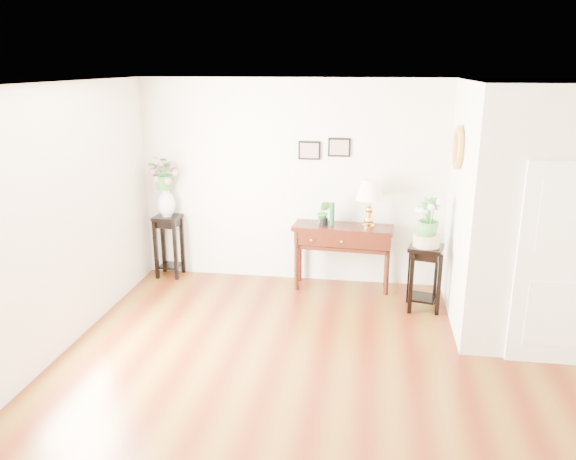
% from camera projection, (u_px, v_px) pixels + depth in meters
% --- Properties ---
extents(floor, '(6.00, 5.50, 0.02)m').
position_uv_depth(floor, '(342.00, 386.00, 5.39)').
color(floor, brown).
rests_on(floor, ground).
extents(ceiling, '(6.00, 5.50, 0.02)m').
position_uv_depth(ceiling, '(351.00, 86.00, 4.59)').
color(ceiling, white).
rests_on(ceiling, ground).
extents(wall_back, '(6.00, 0.02, 2.80)m').
position_uv_depth(wall_back, '(357.00, 184.00, 7.59)').
color(wall_back, silver).
rests_on(wall_back, ground).
extents(wall_front, '(6.00, 0.02, 2.80)m').
position_uv_depth(wall_front, '(313.00, 450.00, 2.38)').
color(wall_front, silver).
rests_on(wall_front, ground).
extents(wall_left, '(0.02, 5.50, 2.80)m').
position_uv_depth(wall_left, '(35.00, 233.00, 5.42)').
color(wall_left, silver).
rests_on(wall_left, ground).
extents(partition, '(1.80, 1.95, 2.80)m').
position_uv_depth(partition, '(540.00, 208.00, 6.36)').
color(partition, silver).
rests_on(partition, floor).
extents(door, '(0.90, 0.05, 2.10)m').
position_uv_depth(door, '(563.00, 267.00, 5.52)').
color(door, white).
rests_on(door, floor).
extents(art_print_left, '(0.30, 0.02, 0.25)m').
position_uv_depth(art_print_left, '(309.00, 150.00, 7.54)').
color(art_print_left, black).
rests_on(art_print_left, wall_back).
extents(art_print_right, '(0.30, 0.02, 0.25)m').
position_uv_depth(art_print_right, '(339.00, 147.00, 7.47)').
color(art_print_right, black).
rests_on(art_print_right, wall_back).
extents(wall_ornament, '(0.07, 0.51, 0.51)m').
position_uv_depth(wall_ornament, '(458.00, 147.00, 6.43)').
color(wall_ornament, '#A76F25').
rests_on(wall_ornament, partition).
extents(console_table, '(1.36, 0.53, 0.89)m').
position_uv_depth(console_table, '(342.00, 257.00, 7.63)').
color(console_table, black).
rests_on(console_table, floor).
extents(table_lamp, '(0.41, 0.41, 0.65)m').
position_uv_depth(table_lamp, '(370.00, 201.00, 7.36)').
color(table_lamp, '#E0AF57').
rests_on(table_lamp, console_table).
extents(green_vase, '(0.07, 0.07, 0.31)m').
position_uv_depth(green_vase, '(332.00, 213.00, 7.48)').
color(green_vase, '#17492A').
rests_on(green_vase, console_table).
extents(potted_plant, '(0.20, 0.17, 0.32)m').
position_uv_depth(potted_plant, '(324.00, 213.00, 7.50)').
color(potted_plant, '#378132').
rests_on(potted_plant, console_table).
extents(plant_stand_a, '(0.37, 0.37, 0.90)m').
position_uv_depth(plant_stand_a, '(169.00, 246.00, 8.07)').
color(plant_stand_a, black).
rests_on(plant_stand_a, floor).
extents(porcelain_vase, '(0.32, 0.32, 0.43)m').
position_uv_depth(porcelain_vase, '(166.00, 200.00, 7.88)').
color(porcelain_vase, white).
rests_on(porcelain_vase, plant_stand_a).
extents(lily_arrangement, '(0.55, 0.52, 0.49)m').
position_uv_depth(lily_arrangement, '(164.00, 171.00, 7.76)').
color(lily_arrangement, '#378132').
rests_on(lily_arrangement, porcelain_vase).
extents(plant_stand_b, '(0.47, 0.47, 0.83)m').
position_uv_depth(plant_stand_b, '(424.00, 278.00, 6.98)').
color(plant_stand_b, black).
rests_on(plant_stand_b, floor).
extents(ceramic_bowl, '(0.44, 0.44, 0.15)m').
position_uv_depth(ceramic_bowl, '(427.00, 240.00, 6.84)').
color(ceramic_bowl, beige).
rests_on(ceramic_bowl, plant_stand_b).
extents(narcissus, '(0.35, 0.35, 0.48)m').
position_uv_depth(narcissus, '(428.00, 218.00, 6.76)').
color(narcissus, '#378132').
rests_on(narcissus, ceramic_bowl).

